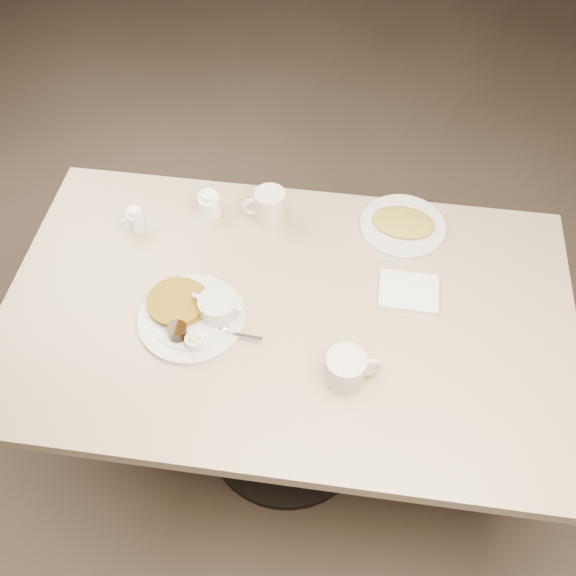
# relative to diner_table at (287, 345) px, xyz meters

# --- Properties ---
(room) EXTENTS (7.04, 8.04, 2.84)m
(room) POSITION_rel_diner_table_xyz_m (0.00, 0.00, 0.82)
(room) COLOR #4C3F33
(room) RESTS_ON ground
(diner_table) EXTENTS (1.50, 0.90, 0.75)m
(diner_table) POSITION_rel_diner_table_xyz_m (0.00, 0.00, 0.00)
(diner_table) COLOR tan
(diner_table) RESTS_ON ground
(main_plate) EXTENTS (0.36, 0.33, 0.07)m
(main_plate) POSITION_rel_diner_table_xyz_m (-0.23, -0.06, 0.19)
(main_plate) COLOR #BABBB7
(main_plate) RESTS_ON diner_table
(coffee_mug_near) EXTENTS (0.15, 0.12, 0.09)m
(coffee_mug_near) POSITION_rel_diner_table_xyz_m (0.17, -0.18, 0.22)
(coffee_mug_near) COLOR beige
(coffee_mug_near) RESTS_ON diner_table
(napkin) EXTENTS (0.16, 0.13, 0.02)m
(napkin) POSITION_rel_diner_table_xyz_m (0.31, 0.10, 0.18)
(napkin) COLOR silver
(napkin) RESTS_ON diner_table
(coffee_mug_far) EXTENTS (0.13, 0.10, 0.10)m
(coffee_mug_far) POSITION_rel_diner_table_xyz_m (-0.10, 0.32, 0.22)
(coffee_mug_far) COLOR beige
(coffee_mug_far) RESTS_ON diner_table
(creamer_left) EXTENTS (0.07, 0.05, 0.08)m
(creamer_left) POSITION_rel_diner_table_xyz_m (-0.47, 0.23, 0.21)
(creamer_left) COLOR white
(creamer_left) RESTS_ON diner_table
(creamer_right) EXTENTS (0.09, 0.07, 0.08)m
(creamer_right) POSITION_rel_diner_table_xyz_m (-0.27, 0.32, 0.21)
(creamer_right) COLOR white
(creamer_right) RESTS_ON diner_table
(hash_plate) EXTENTS (0.27, 0.27, 0.04)m
(hash_plate) POSITION_rel_diner_table_xyz_m (0.29, 0.33, 0.18)
(hash_plate) COLOR beige
(hash_plate) RESTS_ON diner_table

